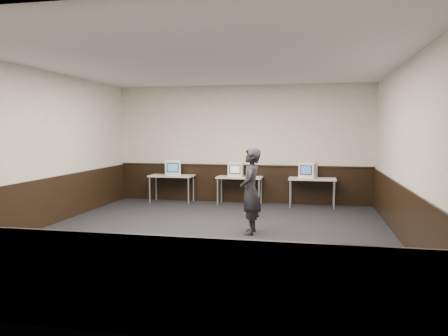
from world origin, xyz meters
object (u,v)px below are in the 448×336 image
object	(u,v)px
emac_center	(236,169)
emac_right	(308,170)
desk_center	(240,179)
desk_left	(172,178)
desk_right	(312,181)
person	(251,191)
emac_left	(173,168)

from	to	relation	value
emac_center	emac_right	bearing A→B (deg)	-2.30
desk_center	emac_right	xyz separation A→B (m)	(1.79, 0.03, 0.27)
desk_left	desk_right	bearing A→B (deg)	0.00
emac_right	desk_center	bearing A→B (deg)	-164.75
emac_center	person	distance (m)	3.30
emac_left	emac_center	bearing A→B (deg)	-15.20
desk_right	person	bearing A→B (deg)	-109.72
desk_left	emac_center	world-z (taller)	emac_center
desk_right	emac_right	size ratio (longest dim) A/B	2.36
desk_right	emac_left	xyz separation A→B (m)	(-3.74, -0.04, 0.28)
emac_center	emac_right	distance (m)	1.90
desk_center	desk_right	size ratio (longest dim) A/B	1.00
emac_right	person	xyz separation A→B (m)	(-1.04, -3.25, -0.13)
desk_left	person	size ratio (longest dim) A/B	0.73
desk_center	emac_left	bearing A→B (deg)	-178.89
emac_left	emac_right	world-z (taller)	emac_left
desk_left	emac_center	bearing A→B (deg)	-0.82
emac_center	person	world-z (taller)	person
desk_right	emac_right	distance (m)	0.30
emac_right	emac_center	bearing A→B (deg)	-164.03
desk_left	emac_left	xyz separation A→B (m)	(0.06, -0.04, 0.28)
desk_center	desk_right	distance (m)	1.90
emac_center	emac_left	bearing A→B (deg)	176.35
desk_left	emac_right	size ratio (longest dim) A/B	2.36
desk_center	desk_left	bearing A→B (deg)	180.00
desk_center	person	bearing A→B (deg)	-76.92
desk_left	emac_right	distance (m)	3.70
emac_left	emac_center	size ratio (longest dim) A/B	1.22
emac_right	desk_left	bearing A→B (deg)	-165.25
person	desk_left	bearing A→B (deg)	-143.05
person	emac_right	bearing A→B (deg)	159.67
desk_right	desk_center	bearing A→B (deg)	180.00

